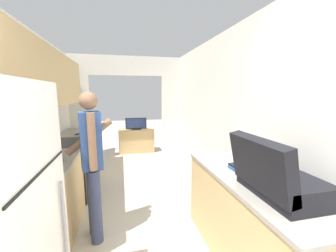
# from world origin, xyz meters

# --- Properties ---
(wall_left) EXTENTS (0.38, 6.99, 2.50)m
(wall_left) POSITION_xyz_m (-1.26, 2.13, 1.51)
(wall_left) COLOR silver
(wall_left) RESTS_ON ground_plane
(wall_right) EXTENTS (0.06, 6.99, 2.50)m
(wall_right) POSITION_xyz_m (1.34, 1.69, 1.25)
(wall_right) COLOR silver
(wall_right) RESTS_ON ground_plane
(wall_far_with_doorway) EXTENTS (3.02, 0.06, 2.50)m
(wall_far_with_doorway) POSITION_xyz_m (0.00, 4.62, 1.45)
(wall_far_with_doorway) COLOR silver
(wall_far_with_doorway) RESTS_ON ground_plane
(counter_left) EXTENTS (0.62, 3.23, 0.88)m
(counter_left) POSITION_xyz_m (-1.01, 2.63, 0.44)
(counter_left) COLOR tan
(counter_left) RESTS_ON ground_plane
(counter_right) EXTENTS (0.62, 1.68, 0.88)m
(counter_right) POSITION_xyz_m (1.01, 1.08, 0.44)
(counter_right) COLOR tan
(counter_right) RESTS_ON ground_plane
(range_oven) EXTENTS (0.66, 0.77, 1.02)m
(range_oven) POSITION_xyz_m (-1.00, 2.90, 0.45)
(range_oven) COLOR black
(range_oven) RESTS_ON ground_plane
(person) EXTENTS (0.53, 0.43, 1.66)m
(person) POSITION_xyz_m (-0.47, 1.78, 0.89)
(person) COLOR #384266
(person) RESTS_ON ground_plane
(suitcase) EXTENTS (0.48, 0.62, 0.45)m
(suitcase) POSITION_xyz_m (0.94, 0.74, 1.02)
(suitcase) COLOR black
(suitcase) RESTS_ON counter_right
(book_stack) EXTENTS (0.23, 0.32, 0.05)m
(book_stack) POSITION_xyz_m (1.02, 1.21, 0.90)
(book_stack) COLOR #2D4C99
(book_stack) RESTS_ON counter_right
(tv_cabinet) EXTENTS (0.96, 0.42, 0.65)m
(tv_cabinet) POSITION_xyz_m (0.24, 5.19, 0.32)
(tv_cabinet) COLOR tan
(tv_cabinet) RESTS_ON ground_plane
(television) EXTENTS (0.57, 0.16, 0.32)m
(television) POSITION_xyz_m (0.24, 5.14, 0.80)
(television) COLOR black
(television) RESTS_ON tv_cabinet
(knife) EXTENTS (0.14, 0.34, 0.02)m
(knife) POSITION_xyz_m (-0.95, 3.56, 0.89)
(knife) COLOR #B7B7BC
(knife) RESTS_ON counter_left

